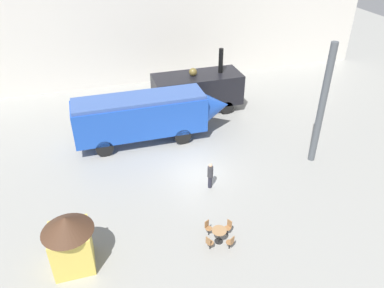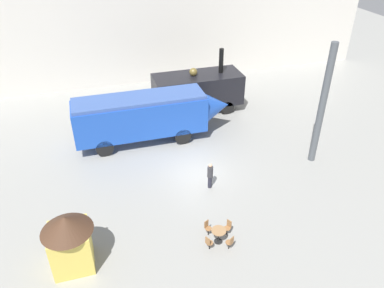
# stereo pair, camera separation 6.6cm
# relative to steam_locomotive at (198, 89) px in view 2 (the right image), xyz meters

# --- Properties ---
(ground_plane) EXTENTS (80.00, 80.00, 0.00)m
(ground_plane) POSITION_rel_steam_locomotive_xyz_m (-2.55, -8.41, -1.92)
(ground_plane) COLOR gray
(backdrop_wall) EXTENTS (44.00, 0.15, 9.00)m
(backdrop_wall) POSITION_rel_steam_locomotive_xyz_m (-2.55, 7.07, 2.58)
(backdrop_wall) COLOR silver
(backdrop_wall) RESTS_ON ground_plane
(steam_locomotive) EXTENTS (7.08, 2.85, 5.08)m
(steam_locomotive) POSITION_rel_steam_locomotive_xyz_m (0.00, 0.00, 0.00)
(steam_locomotive) COLOR black
(steam_locomotive) RESTS_ON ground_plane
(streamlined_locomotive) EXTENTS (11.13, 2.58, 3.51)m
(streamlined_locomotive) POSITION_rel_steam_locomotive_xyz_m (-4.47, -3.56, 0.19)
(streamlined_locomotive) COLOR blue
(streamlined_locomotive) RESTS_ON ground_plane
(cafe_table_near) EXTENTS (0.75, 0.75, 0.78)m
(cafe_table_near) POSITION_rel_steam_locomotive_xyz_m (-3.30, -14.26, -1.33)
(cafe_table_near) COLOR black
(cafe_table_near) RESTS_ON ground_plane
(cafe_chair_0) EXTENTS (0.39, 0.40, 0.87)m
(cafe_chair_0) POSITION_rel_steam_locomotive_xyz_m (-2.93, -14.91, -1.41)
(cafe_chair_0) COLOR black
(cafe_chair_0) RESTS_ON ground_plane
(cafe_chair_1) EXTENTS (0.40, 0.39, 0.87)m
(cafe_chair_1) POSITION_rel_steam_locomotive_xyz_m (-2.65, -13.89, -1.41)
(cafe_chair_1) COLOR black
(cafe_chair_1) RESTS_ON ground_plane
(cafe_chair_2) EXTENTS (0.39, 0.40, 0.87)m
(cafe_chair_2) POSITION_rel_steam_locomotive_xyz_m (-3.67, -13.61, -1.41)
(cafe_chair_2) COLOR black
(cafe_chair_2) RESTS_ON ground_plane
(cafe_chair_3) EXTENTS (0.40, 0.39, 0.87)m
(cafe_chair_3) POSITION_rel_steam_locomotive_xyz_m (-3.95, -14.63, -1.41)
(cafe_chair_3) COLOR black
(cafe_chair_3) RESTS_ON ground_plane
(visitor_person) EXTENTS (0.34, 0.34, 1.73)m
(visitor_person) POSITION_rel_steam_locomotive_xyz_m (-2.30, -9.99, -0.98)
(visitor_person) COLOR #262633
(visitor_person) RESTS_ON ground_plane
(ticket_kiosk) EXTENTS (2.34, 2.34, 3.00)m
(ticket_kiosk) POSITION_rel_steam_locomotive_xyz_m (-10.31, -13.66, -0.24)
(ticket_kiosk) COLOR #DBC151
(ticket_kiosk) RESTS_ON ground_plane
(support_pillar) EXTENTS (0.44, 0.44, 8.00)m
(support_pillar) POSITION_rel_steam_locomotive_xyz_m (5.22, -9.12, 2.08)
(support_pillar) COLOR #4C5156
(support_pillar) RESTS_ON ground_plane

